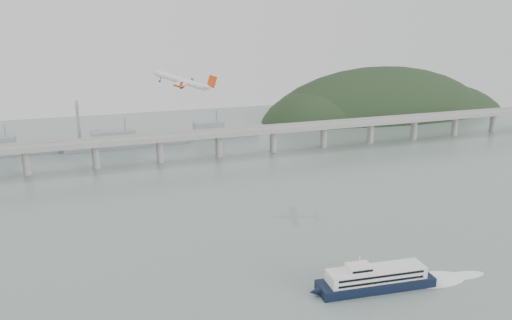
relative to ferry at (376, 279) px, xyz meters
name	(u,v)px	position (x,y,z in m)	size (l,w,h in m)	color
ground	(296,261)	(-21.23, 35.17, -4.32)	(900.00, 900.00, 0.00)	slate
bridge	(194,139)	(-22.38, 235.17, 13.33)	(800.00, 22.00, 23.90)	gray
headland	(389,128)	(263.95, 366.93, -23.66)	(365.00, 155.00, 156.00)	black
distant_fleet	(0,150)	(-176.59, 300.25, 1.90)	(453.00, 60.90, 40.00)	gray
ferry	(376,279)	(0.00, 0.00, 0.00)	(84.45, 20.69, 15.93)	black
airliner	(183,81)	(-54.42, 119.53, 73.71)	(35.96, 33.80, 13.59)	silver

